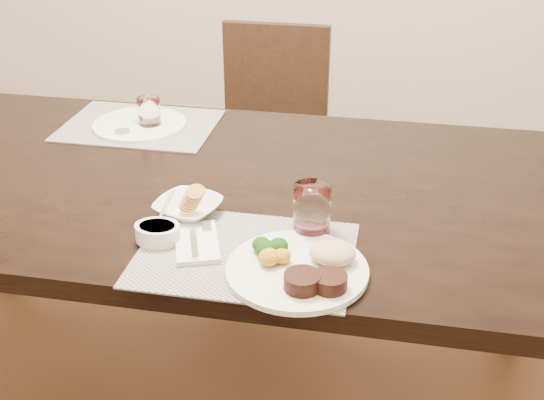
% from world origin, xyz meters
% --- Properties ---
extents(ground_plane, '(4.50, 4.50, 0.00)m').
position_xyz_m(ground_plane, '(0.00, 0.00, 0.00)').
color(ground_plane, '#4A2A17').
rests_on(ground_plane, ground).
extents(dining_table, '(2.00, 1.00, 0.75)m').
position_xyz_m(dining_table, '(0.00, 0.00, 0.67)').
color(dining_table, black).
rests_on(dining_table, ground).
extents(chair_far, '(0.42, 0.42, 0.90)m').
position_xyz_m(chair_far, '(0.00, 0.93, 0.50)').
color(chair_far, black).
rests_on(chair_far, ground).
extents(placemat_near, '(0.46, 0.34, 0.00)m').
position_xyz_m(placemat_near, '(0.19, -0.34, 0.75)').
color(placemat_near, gray).
rests_on(placemat_near, dining_table).
extents(placemat_far, '(0.46, 0.34, 0.00)m').
position_xyz_m(placemat_far, '(-0.29, 0.31, 0.75)').
color(placemat_far, gray).
rests_on(placemat_far, dining_table).
extents(dinner_plate, '(0.29, 0.29, 0.05)m').
position_xyz_m(dinner_plate, '(0.32, -0.39, 0.77)').
color(dinner_plate, silver).
rests_on(dinner_plate, placemat_near).
extents(napkin_fork, '(0.14, 0.19, 0.02)m').
position_xyz_m(napkin_fork, '(0.08, -0.32, 0.76)').
color(napkin_fork, silver).
rests_on(napkin_fork, placemat_near).
extents(steak_knife, '(0.03, 0.22, 0.01)m').
position_xyz_m(steak_knife, '(0.36, -0.45, 0.76)').
color(steak_knife, silver).
rests_on(steak_knife, placemat_near).
extents(cracker_bowl, '(0.18, 0.18, 0.07)m').
position_xyz_m(cracker_bowl, '(0.02, -0.20, 0.77)').
color(cracker_bowl, silver).
rests_on(cracker_bowl, placemat_near).
extents(sauce_ramekin, '(0.10, 0.15, 0.08)m').
position_xyz_m(sauce_ramekin, '(-0.01, -0.32, 0.78)').
color(sauce_ramekin, silver).
rests_on(sauce_ramekin, placemat_near).
extents(wine_glass_near, '(0.08, 0.08, 0.12)m').
position_xyz_m(wine_glass_near, '(0.32, -0.22, 0.81)').
color(wine_glass_near, silver).
rests_on(wine_glass_near, placemat_near).
extents(far_plate, '(0.28, 0.28, 0.01)m').
position_xyz_m(far_plate, '(-0.29, 0.30, 0.76)').
color(far_plate, silver).
rests_on(far_plate, placemat_far).
extents(wine_glass_far, '(0.07, 0.07, 0.09)m').
position_xyz_m(wine_glass_far, '(-0.25, 0.29, 0.80)').
color(wine_glass_far, silver).
rests_on(wine_glass_far, placemat_far).
extents(salt_cellar, '(0.05, 0.05, 0.02)m').
position_xyz_m(salt_cellar, '(-0.31, 0.22, 0.76)').
color(salt_cellar, silver).
rests_on(salt_cellar, dining_table).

